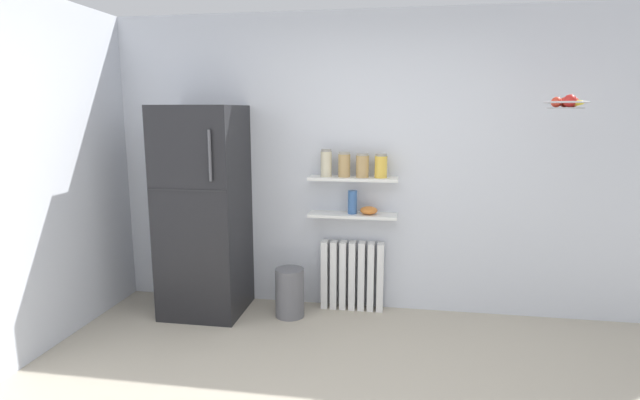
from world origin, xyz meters
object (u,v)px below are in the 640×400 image
storage_jar_2 (362,165)px  hanging_fruit_basket (567,103)px  trash_bin (290,293)px  storage_jar_0 (326,163)px  vase (352,202)px  radiator (352,276)px  storage_jar_3 (381,166)px  shelf_bowl (369,210)px  refrigerator (204,211)px  storage_jar_1 (344,165)px

storage_jar_2 → hanging_fruit_basket: (1.46, -0.43, 0.51)m
trash_bin → hanging_fruit_basket: 2.62m
storage_jar_0 → vase: storage_jar_0 is taller
radiator → storage_jar_3: 1.02m
vase → hanging_fruit_basket: hanging_fruit_basket is taller
hanging_fruit_basket → shelf_bowl: bearing=163.0°
refrigerator → trash_bin: bearing=-0.6°
shelf_bowl → trash_bin: shelf_bowl is taller
refrigerator → trash_bin: 1.03m
storage_jar_3 → shelf_bowl: (-0.10, 0.00, -0.39)m
storage_jar_3 → hanging_fruit_basket: size_ratio=0.69×
storage_jar_0 → shelf_bowl: storage_jar_0 is taller
hanging_fruit_basket → storage_jar_1: bearing=165.2°
storage_jar_2 → storage_jar_3: storage_jar_2 is taller
refrigerator → storage_jar_0: 1.14m
vase → trash_bin: 0.96m
storage_jar_0 → shelf_bowl: size_ratio=1.57×
radiator → storage_jar_0: storage_jar_0 is taller
storage_jar_0 → vase: (0.23, 0.00, -0.34)m
shelf_bowl → radiator: bearing=167.8°
storage_jar_1 → shelf_bowl: (0.22, 0.00, -0.39)m
storage_jar_0 → trash_bin: bearing=-142.0°
storage_jar_2 → vase: 0.33m
trash_bin → storage_jar_1: bearing=26.7°
storage_jar_3 → hanging_fruit_basket: bearing=-18.1°
storage_jar_0 → vase: size_ratio=1.16×
radiator → storage_jar_2: (0.08, -0.03, 1.00)m
storage_jar_2 → hanging_fruit_basket: 1.61m
refrigerator → storage_jar_1: refrigerator is taller
trash_bin → storage_jar_3: bearing=16.4°
storage_jar_0 → trash_bin: size_ratio=0.55×
storage_jar_2 → storage_jar_3: bearing=-0.0°
refrigerator → hanging_fruit_basket: size_ratio=6.08×
vase → storage_jar_3: bearing=0.0°
refrigerator → hanging_fruit_basket: (2.82, -0.21, 0.91)m
refrigerator → hanging_fruit_basket: hanging_fruit_basket is taller
refrigerator → storage_jar_2: (1.36, 0.21, 0.40)m
storage_jar_0 → storage_jar_3: 0.47m
storage_jar_1 → storage_jar_2: (0.16, 0.00, -0.00)m
radiator → storage_jar_1: size_ratio=2.89×
refrigerator → shelf_bowl: size_ratio=12.03×
radiator → storage_jar_1: bearing=-159.0°
shelf_bowl → storage_jar_0: bearing=180.0°
radiator → shelf_bowl: shelf_bowl is taller
vase → radiator: bearing=83.6°
storage_jar_3 → radiator: bearing=172.7°
storage_jar_1 → storage_jar_3: storage_jar_1 is taller
storage_jar_1 → radiator: bearing=21.0°
vase → refrigerator: bearing=-170.5°
storage_jar_2 → vase: bearing=-180.0°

